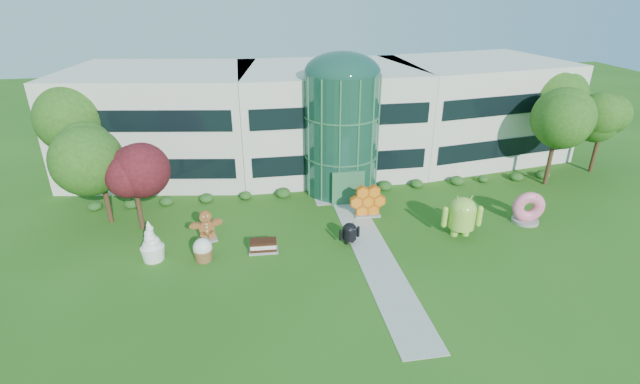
{
  "coord_description": "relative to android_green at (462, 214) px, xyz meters",
  "views": [
    {
      "loc": [
        -7.76,
        -23.55,
        16.3
      ],
      "look_at": [
        -2.76,
        6.0,
        2.6
      ],
      "focal_mm": 26.0,
      "sensor_mm": 36.0,
      "label": 1
    }
  ],
  "objects": [
    {
      "name": "cupcake",
      "position": [
        -17.56,
        -0.3,
        -0.89
      ],
      "size": [
        1.51,
        1.51,
        1.56
      ],
      "primitive_type": null,
      "rotation": [
        0.0,
        0.0,
        -0.18
      ],
      "color": "white",
      "rests_on": "ground"
    },
    {
      "name": "honeycomb",
      "position": [
        -5.67,
        3.93,
        -0.54
      ],
      "size": [
        2.89,
        1.08,
        2.26
      ],
      "primitive_type": null,
      "rotation": [
        0.0,
        0.0,
        -0.02
      ],
      "color": "orange",
      "rests_on": "ground"
    },
    {
      "name": "android_green",
      "position": [
        0.0,
        0.0,
        0.0
      ],
      "size": [
        3.15,
        2.29,
        3.35
      ],
      "primitive_type": null,
      "rotation": [
        0.0,
        0.0,
        -0.11
      ],
      "color": "#91C73F",
      "rests_on": "ground"
    },
    {
      "name": "tree_red",
      "position": [
        -22.16,
        4.71,
        1.33
      ],
      "size": [
        4.0,
        4.0,
        6.0
      ],
      "primitive_type": null,
      "color": "#3F0C14",
      "rests_on": "ground"
    },
    {
      "name": "gingerbread",
      "position": [
        -17.44,
        2.21,
        -0.53
      ],
      "size": [
        2.63,
        1.46,
        2.29
      ],
      "primitive_type": null,
      "rotation": [
        0.0,
        0.0,
        0.21
      ],
      "color": "brown",
      "rests_on": "ground"
    },
    {
      "name": "ice_cream_sandwich",
      "position": [
        -13.73,
        0.11,
        -1.25
      ],
      "size": [
        1.95,
        1.04,
        0.85
      ],
      "primitive_type": null,
      "rotation": [
        0.0,
        0.0,
        -0.05
      ],
      "color": "black",
      "rests_on": "ground"
    },
    {
      "name": "building",
      "position": [
        -6.66,
        15.21,
        2.98
      ],
      "size": [
        46.0,
        15.0,
        9.3
      ],
      "primitive_type": null,
      "color": "beige",
      "rests_on": "ground"
    },
    {
      "name": "froyo",
      "position": [
        -20.72,
        0.32,
        -0.3
      ],
      "size": [
        1.94,
        1.94,
        2.75
      ],
      "primitive_type": null,
      "rotation": [
        0.0,
        0.0,
        0.24
      ],
      "color": "white",
      "rests_on": "ground"
    },
    {
      "name": "ground",
      "position": [
        -6.66,
        -2.79,
        -1.67
      ],
      "size": [
        140.0,
        140.0,
        0.0
      ],
      "primitive_type": "plane",
      "color": "#215114",
      "rests_on": "ground"
    },
    {
      "name": "walkway",
      "position": [
        -6.66,
        -0.79,
        -1.65
      ],
      "size": [
        2.4,
        20.0,
        0.04
      ],
      "primitive_type": "cube",
      "color": "#9E9E93",
      "rests_on": "ground"
    },
    {
      "name": "trees_backdrop",
      "position": [
        -6.66,
        10.21,
        2.53
      ],
      "size": [
        52.0,
        8.0,
        8.4
      ],
      "primitive_type": null,
      "color": "#1E4C13",
      "rests_on": "ground"
    },
    {
      "name": "donut",
      "position": [
        5.64,
        1.03,
        -0.43
      ],
      "size": [
        2.54,
        1.53,
        2.48
      ],
      "primitive_type": null,
      "rotation": [
        0.0,
        0.0,
        -0.17
      ],
      "color": "#DC5370",
      "rests_on": "ground"
    },
    {
      "name": "atrium",
      "position": [
        -6.66,
        9.21,
        3.23
      ],
      "size": [
        6.0,
        6.0,
        9.8
      ],
      "primitive_type": "cylinder",
      "color": "#194738",
      "rests_on": "ground"
    },
    {
      "name": "android_black",
      "position": [
        -7.9,
        0.21,
        -0.79
      ],
      "size": [
        1.73,
        1.33,
        1.77
      ],
      "primitive_type": null,
      "rotation": [
        0.0,
        0.0,
        0.2
      ],
      "color": "black",
      "rests_on": "ground"
    }
  ]
}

